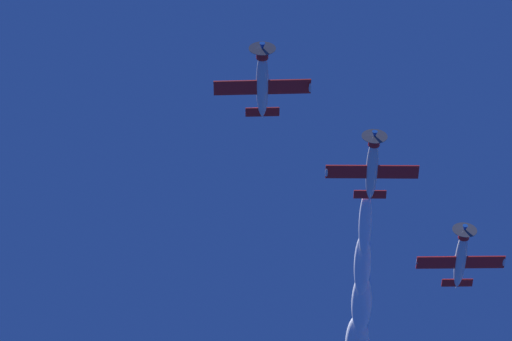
{
  "coord_description": "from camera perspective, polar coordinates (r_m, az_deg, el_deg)",
  "views": [
    {
      "loc": [
        42.58,
        11.69,
        1.6
      ],
      "look_at": [
        -4.51,
        2.94,
        85.76
      ],
      "focal_mm": 68.37,
      "sensor_mm": 36.0,
      "label": 1
    }
  ],
  "objects": [
    {
      "name": "airplane_lead",
      "position": [
        92.95,
        0.37,
        5.22
      ],
      "size": [
        8.35,
        9.42,
        3.53
      ],
      "color": "silver"
    },
    {
      "name": "airplane_left_wingman",
      "position": [
        97.57,
        6.81,
        0.23
      ],
      "size": [
        8.37,
        9.41,
        3.28
      ],
      "color": "silver"
    },
    {
      "name": "airplane_right_wingman",
      "position": [
        104.81,
        11.89,
        -5.0
      ],
      "size": [
        8.38,
        9.42,
        3.02
      ],
      "color": "silver"
    }
  ]
}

